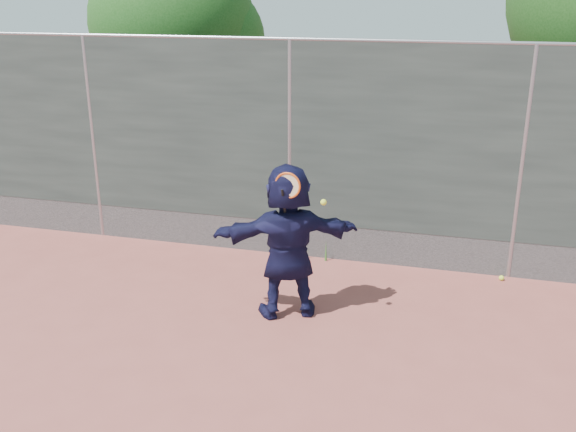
# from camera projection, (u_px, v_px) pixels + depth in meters

# --- Properties ---
(ground) EXTENTS (80.00, 80.00, 0.00)m
(ground) POSITION_uv_depth(u_px,v_px,m) (196.00, 393.00, 6.05)
(ground) COLOR #9E4C42
(ground) RESTS_ON ground
(player) EXTENTS (1.76, 1.15, 1.82)m
(player) POSITION_uv_depth(u_px,v_px,m) (288.00, 241.00, 7.26)
(player) COLOR #131435
(player) RESTS_ON ground
(ball_ground) EXTENTS (0.07, 0.07, 0.07)m
(ball_ground) POSITION_uv_depth(u_px,v_px,m) (501.00, 278.00, 8.39)
(ball_ground) COLOR #D9F235
(ball_ground) RESTS_ON ground
(fence) EXTENTS (20.00, 0.06, 3.03)m
(fence) POSITION_uv_depth(u_px,v_px,m) (290.00, 147.00, 8.72)
(fence) COLOR #38423D
(fence) RESTS_ON ground
(swing_action) EXTENTS (0.56, 0.15, 0.51)m
(swing_action) POSITION_uv_depth(u_px,v_px,m) (291.00, 189.00, 6.84)
(swing_action) COLOR #DC4E14
(swing_action) RESTS_ON ground
(tree_left) EXTENTS (3.15, 3.00, 4.53)m
(tree_left) POSITION_uv_depth(u_px,v_px,m) (182.00, 28.00, 11.73)
(tree_left) COLOR #382314
(tree_left) RESTS_ON ground
(weed_clump) EXTENTS (0.68, 0.07, 0.30)m
(weed_clump) POSITION_uv_depth(u_px,v_px,m) (308.00, 250.00, 9.02)
(weed_clump) COLOR #387226
(weed_clump) RESTS_ON ground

